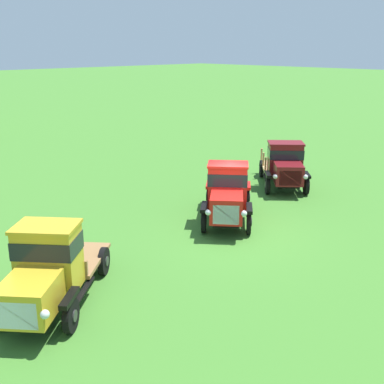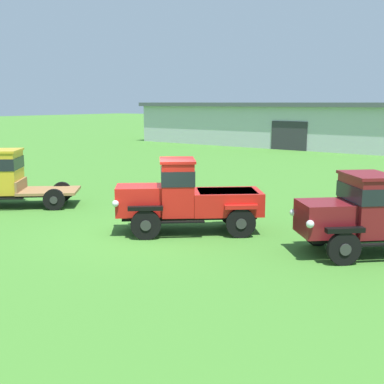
{
  "view_description": "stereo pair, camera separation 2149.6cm",
  "coord_description": "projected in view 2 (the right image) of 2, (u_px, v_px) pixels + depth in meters",
  "views": [
    {
      "loc": [
        -11.91,
        -10.18,
        6.26
      ],
      "look_at": [
        0.15,
        2.18,
        1.0
      ],
      "focal_mm": 45.0,
      "sensor_mm": 36.0,
      "label": 1
    },
    {
      "loc": [
        9.46,
        -10.53,
        3.93
      ],
      "look_at": [
        0.15,
        2.18,
        1.0
      ],
      "focal_mm": 45.0,
      "sensor_mm": 36.0,
      "label": 2
    }
  ],
  "objects": [
    {
      "name": "ground_plane",
      "position": [
        146.0,
        234.0,
        14.57
      ],
      "size": [
        240.0,
        240.0,
        0.0
      ],
      "primitive_type": "plane",
      "color": "#3D7528"
    },
    {
      "name": "farm_shed",
      "position": [
        272.0,
        123.0,
        45.62
      ],
      "size": [
        25.62,
        9.09,
        3.94
      ],
      "color": "#B2B7BC",
      "rests_on": "ground"
    },
    {
      "name": "vintage_truck_foreground_near",
      "position": [
        2.0,
        178.0,
        18.29
      ],
      "size": [
        4.5,
        4.18,
        2.19
      ],
      "color": "black",
      "rests_on": "ground"
    },
    {
      "name": "vintage_truck_second_in_line",
      "position": [
        187.0,
        196.0,
        14.67
      ],
      "size": [
        4.29,
        3.93,
        2.26
      ],
      "color": "black",
      "rests_on": "ground"
    },
    {
      "name": "vintage_truck_midrow_center",
      "position": [
        363.0,
        213.0,
        12.55
      ],
      "size": [
        4.37,
        4.23,
        2.13
      ],
      "color": "black",
      "rests_on": "ground"
    }
  ]
}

